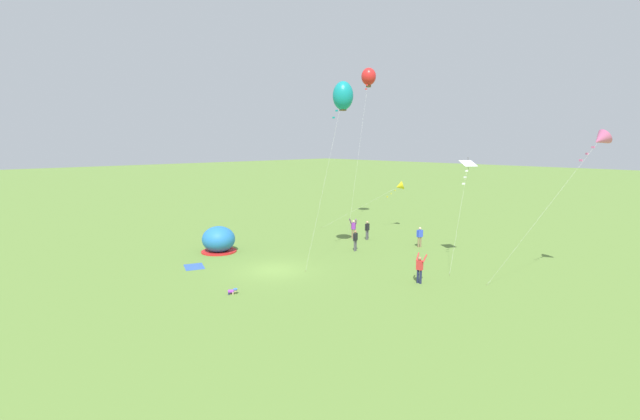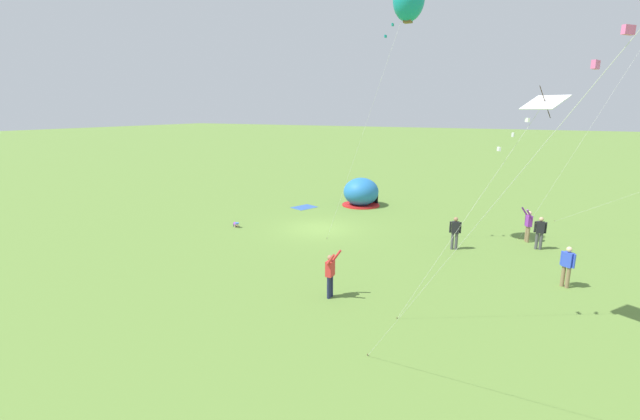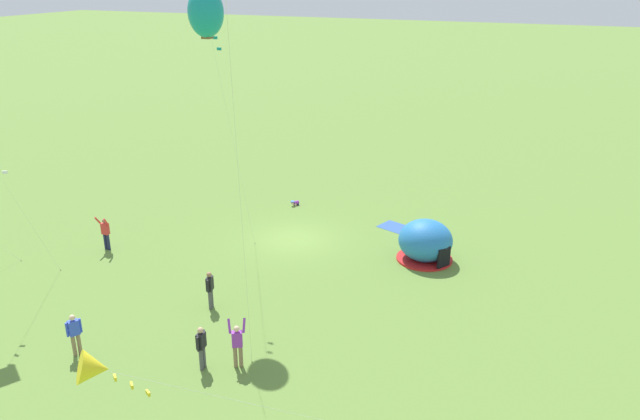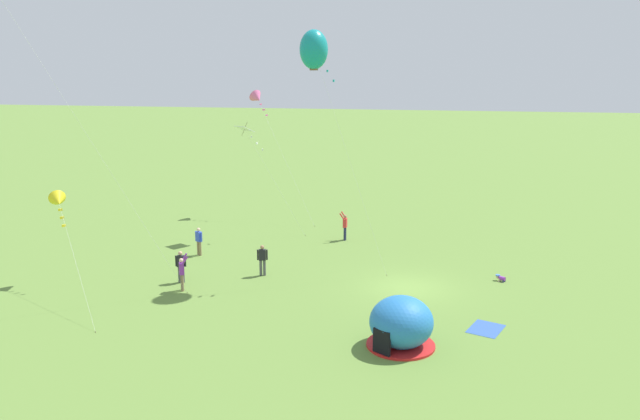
# 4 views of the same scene
# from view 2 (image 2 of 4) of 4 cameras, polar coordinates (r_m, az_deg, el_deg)

# --- Properties ---
(ground_plane) EXTENTS (300.00, 300.00, 0.00)m
(ground_plane) POSITION_cam_2_polar(r_m,az_deg,el_deg) (26.04, -0.02, -2.49)
(ground_plane) COLOR olive
(popup_tent) EXTENTS (2.81, 2.81, 2.10)m
(popup_tent) POSITION_cam_2_polar(r_m,az_deg,el_deg) (32.22, 5.51, 2.34)
(popup_tent) COLOR #2672BF
(popup_tent) RESTS_ON ground
(picnic_blanket) EXTENTS (2.04, 1.80, 0.01)m
(picnic_blanket) POSITION_cam_2_polar(r_m,az_deg,el_deg) (31.68, -2.12, 0.37)
(picnic_blanket) COLOR #3359A5
(picnic_blanket) RESTS_ON ground
(toddler_crawling) EXTENTS (0.44, 0.53, 0.32)m
(toddler_crawling) POSITION_cam_2_polar(r_m,az_deg,el_deg) (26.82, -11.12, -1.88)
(toddler_crawling) COLOR purple
(toddler_crawling) RESTS_ON ground
(person_watching_sky) EXTENTS (0.40, 0.53, 1.72)m
(person_watching_sky) POSITION_cam_2_polar(r_m,az_deg,el_deg) (20.07, 30.08, -6.32)
(person_watching_sky) COLOR #8C7251
(person_watching_sky) RESTS_ON ground
(person_arms_raised) EXTENTS (0.68, 0.46, 1.89)m
(person_arms_raised) POSITION_cam_2_polar(r_m,az_deg,el_deg) (16.47, 1.39, -8.40)
(person_arms_raised) COLOR #1E2347
(person_arms_raised) RESTS_ON ground
(person_center_field) EXTENTS (0.28, 0.59, 1.72)m
(person_center_field) POSITION_cam_2_polar(r_m,az_deg,el_deg) (24.73, 27.27, -2.55)
(person_center_field) COLOR #4C4C51
(person_center_field) RESTS_ON ground
(person_flying_kite) EXTENTS (0.72, 0.65, 1.89)m
(person_flying_kite) POSITION_cam_2_polar(r_m,az_deg,el_deg) (25.84, 26.01, -1.71)
(person_flying_kite) COLOR #8C7251
(person_flying_kite) RESTS_ON ground
(person_with_toddler) EXTENTS (0.33, 0.57, 1.72)m
(person_with_toddler) POSITION_cam_2_polar(r_m,az_deg,el_deg) (23.06, 17.56, -2.74)
(person_with_toddler) COLOR #4C4C51
(person_with_toddler) RESTS_ON ground
(kite_white) EXTENTS (1.74, 4.46, 7.75)m
(kite_white) POSITION_cam_2_polar(r_m,az_deg,el_deg) (14.27, 27.10, 11.81)
(kite_white) COLOR silver
(kite_white) RESTS_ON ground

